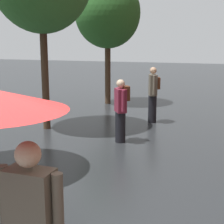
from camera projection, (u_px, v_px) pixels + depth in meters
The scene contains 3 objects.
street_tree_2 at pixel (108, 13), 13.24m from camera, with size 2.60×2.60×5.02m.
pedestrian_walking_midground at pixel (121, 109), 8.38m from camera, with size 0.45×0.50×1.60m.
pedestrian_walking_far at pixel (153, 93), 10.47m from camera, with size 0.42×0.55×1.75m.
Camera 1 is at (2.08, -2.50, 2.48)m, focal length 53.80 mm.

